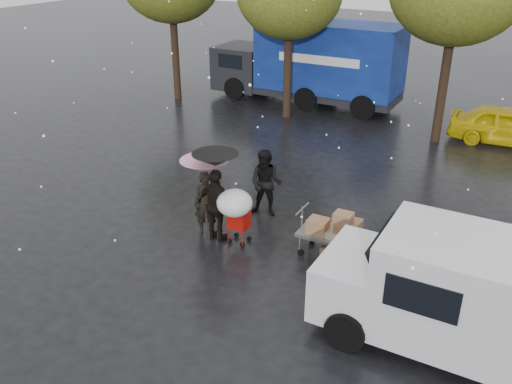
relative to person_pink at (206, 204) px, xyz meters
The scene contains 13 objects.
ground 1.33m from the person_pink, 20.19° to the right, with size 90.00×90.00×0.00m, color black.
person_pink is the anchor object (origin of this frame).
person_middle 1.80m from the person_pink, 63.63° to the left, with size 0.89×0.69×1.82m, color black.
person_black 0.43m from the person_pink, 18.28° to the right, with size 1.08×0.45×1.85m, color black.
umbrella_pink 1.00m from the person_pink, ahead, with size 1.17×1.17×1.99m.
umbrella_black 1.35m from the person_pink, 18.28° to the right, with size 1.08×1.08×2.26m.
vendor_cart 3.21m from the person_pink, ahead, with size 1.52×0.80×1.27m.
shopping_cart 0.96m from the person_pink, ahead, with size 0.84×0.84×1.46m.
white_van 6.44m from the person_pink, 11.75° to the right, with size 4.91×2.18×2.20m.
blue_truck 12.24m from the person_pink, 101.88° to the left, with size 8.30×2.60×3.50m.
box_ground_near 3.82m from the person_pink, 10.51° to the right, with size 0.50×0.40×0.45m, color brown.
box_ground_far 3.25m from the person_pink, ahead, with size 0.44×0.34×0.34m, color brown.
yellow_taxi 11.99m from the person_pink, 61.54° to the left, with size 1.58×3.94×1.34m, color yellow.
Camera 1 is at (5.81, -9.37, 6.78)m, focal length 38.00 mm.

